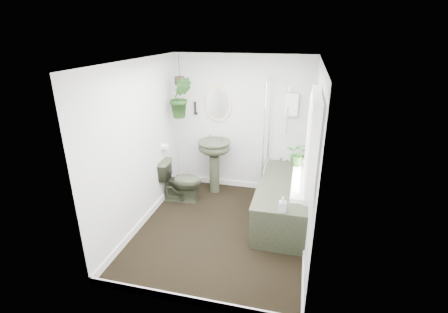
# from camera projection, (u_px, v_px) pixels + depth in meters

# --- Properties ---
(floor) EXTENTS (2.30, 2.80, 0.02)m
(floor) POSITION_uv_depth(u_px,v_px,m) (221.00, 229.00, 4.61)
(floor) COLOR black
(floor) RESTS_ON ground
(ceiling) EXTENTS (2.30, 2.80, 0.02)m
(ceiling) POSITION_uv_depth(u_px,v_px,m) (221.00, 60.00, 3.77)
(ceiling) COLOR white
(ceiling) RESTS_ON ground
(wall_back) EXTENTS (2.30, 0.02, 2.30)m
(wall_back) POSITION_uv_depth(u_px,v_px,m) (242.00, 124.00, 5.46)
(wall_back) COLOR silver
(wall_back) RESTS_ON ground
(wall_front) EXTENTS (2.30, 0.02, 2.30)m
(wall_front) POSITION_uv_depth(u_px,v_px,m) (183.00, 208.00, 2.92)
(wall_front) COLOR silver
(wall_front) RESTS_ON ground
(wall_left) EXTENTS (0.02, 2.80, 2.30)m
(wall_left) POSITION_uv_depth(u_px,v_px,m) (139.00, 146.00, 4.45)
(wall_left) COLOR silver
(wall_left) RESTS_ON ground
(wall_right) EXTENTS (0.02, 2.80, 2.30)m
(wall_right) POSITION_uv_depth(u_px,v_px,m) (314.00, 162.00, 3.93)
(wall_right) COLOR silver
(wall_right) RESTS_ON ground
(skirting) EXTENTS (2.30, 2.80, 0.10)m
(skirting) POSITION_uv_depth(u_px,v_px,m) (221.00, 226.00, 4.59)
(skirting) COLOR white
(skirting) RESTS_ON floor
(bathtub) EXTENTS (0.72, 1.72, 0.58)m
(bathtub) POSITION_uv_depth(u_px,v_px,m) (282.00, 201.00, 4.78)
(bathtub) COLOR #353B29
(bathtub) RESTS_ON floor
(bath_screen) EXTENTS (0.04, 0.72, 1.40)m
(bath_screen) POSITION_uv_depth(u_px,v_px,m) (267.00, 126.00, 4.93)
(bath_screen) COLOR silver
(bath_screen) RESTS_ON bathtub
(shower_box) EXTENTS (0.20, 0.10, 0.35)m
(shower_box) POSITION_uv_depth(u_px,v_px,m) (292.00, 104.00, 5.08)
(shower_box) COLOR white
(shower_box) RESTS_ON wall_back
(oval_mirror) EXTENTS (0.46, 0.03, 0.62)m
(oval_mirror) POSITION_uv_depth(u_px,v_px,m) (218.00, 103.00, 5.39)
(oval_mirror) COLOR beige
(oval_mirror) RESTS_ON wall_back
(wall_sconce) EXTENTS (0.04, 0.04, 0.22)m
(wall_sconce) POSITION_uv_depth(u_px,v_px,m) (195.00, 108.00, 5.51)
(wall_sconce) COLOR black
(wall_sconce) RESTS_ON wall_back
(toilet_roll_holder) EXTENTS (0.11, 0.11, 0.11)m
(toilet_roll_holder) POSITION_uv_depth(u_px,v_px,m) (165.00, 147.00, 5.16)
(toilet_roll_holder) COLOR white
(toilet_roll_holder) RESTS_ON wall_left
(window_recess) EXTENTS (0.08, 1.00, 0.90)m
(window_recess) POSITION_uv_depth(u_px,v_px,m) (312.00, 140.00, 3.13)
(window_recess) COLOR white
(window_recess) RESTS_ON wall_right
(window_sill) EXTENTS (0.18, 1.00, 0.04)m
(window_sill) POSITION_uv_depth(u_px,v_px,m) (301.00, 178.00, 3.30)
(window_sill) COLOR white
(window_sill) RESTS_ON wall_right
(window_blinds) EXTENTS (0.01, 0.86, 0.76)m
(window_blinds) POSITION_uv_depth(u_px,v_px,m) (308.00, 139.00, 3.14)
(window_blinds) COLOR white
(window_blinds) RESTS_ON wall_right
(toilet) EXTENTS (0.71, 0.46, 0.69)m
(toilet) POSITION_uv_depth(u_px,v_px,m) (181.00, 181.00, 5.28)
(toilet) COLOR #353B29
(toilet) RESTS_ON floor
(pedestal_sink) EXTENTS (0.55, 0.47, 0.93)m
(pedestal_sink) POSITION_uv_depth(u_px,v_px,m) (214.00, 167.00, 5.52)
(pedestal_sink) COLOR #353B29
(pedestal_sink) RESTS_ON floor
(sill_plant) EXTENTS (0.29, 0.27, 0.27)m
(sill_plant) POSITION_uv_depth(u_px,v_px,m) (298.00, 154.00, 3.53)
(sill_plant) COLOR black
(sill_plant) RESTS_ON window_sill
(hanging_plant) EXTENTS (0.43, 0.39, 0.64)m
(hanging_plant) POSITION_uv_depth(u_px,v_px,m) (181.00, 98.00, 5.06)
(hanging_plant) COLOR black
(hanging_plant) RESTS_ON ceiling
(soap_bottle) EXTENTS (0.10, 0.10, 0.19)m
(soap_bottle) POSITION_uv_depth(u_px,v_px,m) (283.00, 204.00, 3.92)
(soap_bottle) COLOR #353130
(soap_bottle) RESTS_ON bathtub
(hanging_pot) EXTENTS (0.16, 0.16, 0.12)m
(hanging_pot) POSITION_uv_depth(u_px,v_px,m) (180.00, 81.00, 4.97)
(hanging_pot) COLOR black
(hanging_pot) RESTS_ON ceiling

